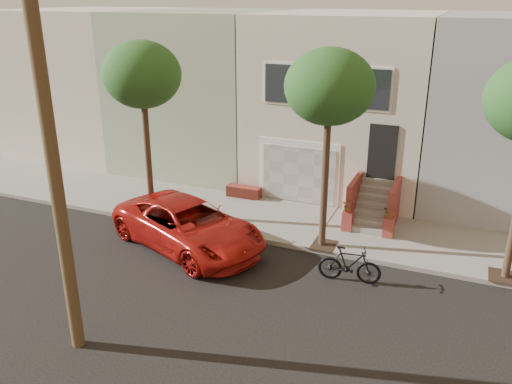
% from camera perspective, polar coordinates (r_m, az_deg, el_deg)
% --- Properties ---
extents(ground, '(90.00, 90.00, 0.00)m').
position_cam_1_polar(ground, '(14.62, -1.01, -11.86)').
color(ground, black).
rests_on(ground, ground).
extents(sidewalk, '(40.00, 3.70, 0.15)m').
position_cam_1_polar(sidewalk, '(19.03, 5.40, -3.58)').
color(sidewalk, gray).
rests_on(sidewalk, ground).
extents(house_row, '(33.10, 11.70, 7.00)m').
position_cam_1_polar(house_row, '(23.40, 10.02, 9.99)').
color(house_row, beige).
rests_on(house_row, sidewalk).
extents(tree_left, '(2.70, 2.57, 6.30)m').
position_cam_1_polar(tree_left, '(18.61, -12.22, 12.18)').
color(tree_left, '#2D2116').
rests_on(tree_left, sidewalk).
extents(tree_mid, '(2.70, 2.57, 6.30)m').
position_cam_1_polar(tree_mid, '(15.91, 7.94, 11.06)').
color(tree_mid, '#2D2116').
rests_on(tree_mid, sidewalk).
extents(pickup_truck, '(6.20, 4.50, 1.57)m').
position_cam_1_polar(pickup_truck, '(17.34, -7.34, -3.59)').
color(pickup_truck, '#AC1611').
rests_on(pickup_truck, ground).
extents(motorcycle, '(1.86, 0.72, 1.09)m').
position_cam_1_polar(motorcycle, '(15.55, 10.09, -7.74)').
color(motorcycle, black).
rests_on(motorcycle, ground).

